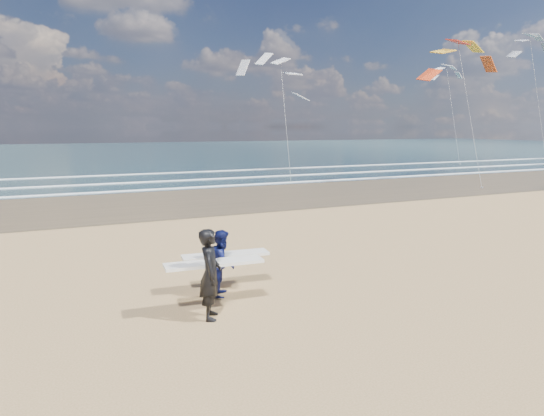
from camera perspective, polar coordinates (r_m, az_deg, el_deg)
name	(u,v)px	position (r m, az deg, el deg)	size (l,w,h in m)	color
wet_sand_strip	(414,185)	(36.27, 16.41, 2.62)	(220.00, 12.00, 0.01)	brown
ocean	(202,151)	(84.68, -8.29, 6.65)	(220.00, 100.00, 0.02)	#1B333B
foam_breakers	(339,172)	(44.35, 7.86, 4.17)	(220.00, 11.70, 0.05)	white
surfer_near	(211,273)	(10.63, -7.22, -7.58)	(2.23, 1.11, 1.99)	black
surfer_far	(223,262)	(12.08, -5.80, -6.34)	(2.24, 1.22, 1.64)	#0B1142
kite_0	(465,88)	(38.11, 21.81, 12.93)	(6.93, 4.86, 11.57)	slate
kite_1	(284,101)	(38.70, 1.41, 12.47)	(6.50, 4.82, 10.57)	slate
kite_2	(537,90)	(55.90, 28.70, 12.09)	(5.55, 4.71, 14.36)	slate
kite_5	(452,108)	(59.67, 20.42, 10.94)	(4.49, 4.59, 12.06)	slate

